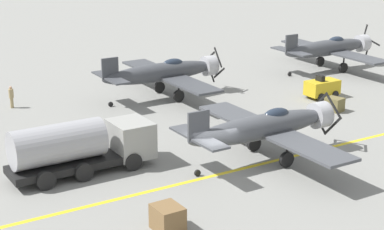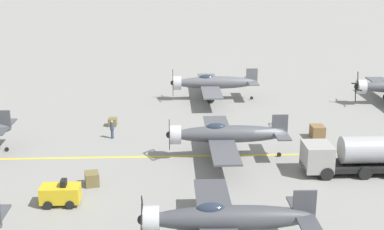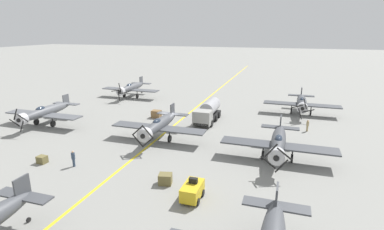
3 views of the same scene
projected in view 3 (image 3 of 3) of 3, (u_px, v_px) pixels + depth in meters
ground_plane at (168, 131)px, 41.45m from camera, size 400.00×400.00×0.00m
taxiway_stripe at (168, 131)px, 41.45m from camera, size 0.30×160.00×0.01m
airplane_near_left at (302, 102)px, 48.97m from camera, size 12.00×9.98×3.73m
airplane_mid_center at (159, 125)px, 37.45m from camera, size 12.00×9.98×3.65m
airplane_mid_left at (278, 142)px, 31.76m from camera, size 12.00×9.98×3.65m
airplane_mid_right at (45, 112)px, 43.25m from camera, size 12.00×9.98×3.65m
airplane_near_right at (131, 88)px, 61.04m from camera, size 12.00×9.98×3.78m
fuel_tanker at (208, 112)px, 45.24m from camera, size 2.68×8.00×2.98m
tow_tractor at (192, 190)px, 24.52m from camera, size 1.57×2.60×1.79m
ground_crew_walking at (308, 125)px, 40.93m from camera, size 0.35×0.35×1.63m
ground_crew_inspecting at (73, 158)px, 30.37m from camera, size 0.37×0.37×1.71m
supply_crate_by_tanker at (42, 160)px, 31.31m from camera, size 0.98×0.83×0.78m
supply_crate_mid_lane at (165, 179)px, 27.04m from camera, size 1.36×1.21×0.97m
supply_crate_outboard at (156, 114)px, 47.41m from camera, size 1.42×1.19×1.16m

